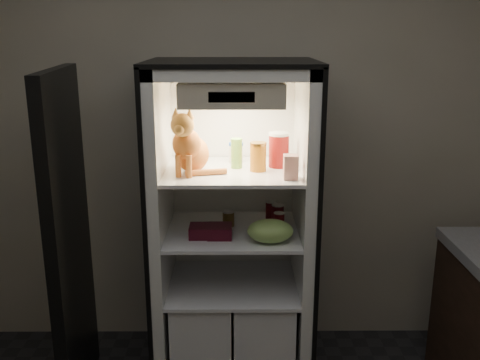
% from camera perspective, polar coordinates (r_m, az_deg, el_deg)
% --- Properties ---
extents(room_shell, '(3.60, 3.60, 3.60)m').
position_cam_1_polar(room_shell, '(1.56, -1.25, 0.76)').
color(room_shell, white).
rests_on(room_shell, floor).
extents(refrigerator, '(0.90, 0.72, 1.88)m').
position_cam_1_polar(refrigerator, '(3.14, -0.77, -7.41)').
color(refrigerator, white).
rests_on(refrigerator, floor).
extents(fridge_door, '(0.16, 0.87, 1.85)m').
position_cam_1_polar(fridge_door, '(2.94, -17.62, -7.25)').
color(fridge_door, black).
rests_on(fridge_door, floor).
extents(tabby_cat, '(0.30, 0.36, 0.37)m').
position_cam_1_polar(tabby_cat, '(2.84, -5.41, 3.45)').
color(tabby_cat, '#BD5618').
rests_on(tabby_cat, refrigerator).
extents(parmesan_shaker, '(0.06, 0.06, 0.17)m').
position_cam_1_polar(parmesan_shaker, '(2.94, -0.38, 2.88)').
color(parmesan_shaker, green).
rests_on(parmesan_shaker, refrigerator).
extents(mayo_tub, '(0.08, 0.08, 0.12)m').
position_cam_1_polar(mayo_tub, '(3.08, -0.43, 2.95)').
color(mayo_tub, white).
rests_on(mayo_tub, refrigerator).
extents(salsa_jar, '(0.09, 0.09, 0.16)m').
position_cam_1_polar(salsa_jar, '(2.88, 1.95, 2.50)').
color(salsa_jar, maroon).
rests_on(salsa_jar, refrigerator).
extents(pepper_jar, '(0.11, 0.11, 0.19)m').
position_cam_1_polar(pepper_jar, '(2.97, 4.16, 3.24)').
color(pepper_jar, maroon).
rests_on(pepper_jar, refrigerator).
extents(cream_carton, '(0.07, 0.07, 0.13)m').
position_cam_1_polar(cream_carton, '(2.73, 5.43, 1.38)').
color(cream_carton, white).
rests_on(cream_carton, refrigerator).
extents(soda_can_a, '(0.06, 0.06, 0.12)m').
position_cam_1_polar(soda_can_a, '(3.15, 3.34, -3.34)').
color(soda_can_a, black).
rests_on(soda_can_a, refrigerator).
extents(soda_can_b, '(0.07, 0.07, 0.13)m').
position_cam_1_polar(soda_can_b, '(3.06, 4.04, -3.81)').
color(soda_can_b, black).
rests_on(soda_can_b, refrigerator).
extents(soda_can_c, '(0.06, 0.06, 0.11)m').
position_cam_1_polar(soda_can_c, '(2.98, 4.17, -4.52)').
color(soda_can_c, black).
rests_on(soda_can_c, refrigerator).
extents(condiment_jar, '(0.07, 0.07, 0.09)m').
position_cam_1_polar(condiment_jar, '(3.07, -1.24, -4.08)').
color(condiment_jar, '#4F3816').
rests_on(condiment_jar, refrigerator).
extents(grape_bag, '(0.25, 0.18, 0.12)m').
position_cam_1_polar(grape_bag, '(2.84, 3.25, -5.45)').
color(grape_bag, '#7BAF52').
rests_on(grape_bag, refrigerator).
extents(berry_box_left, '(0.13, 0.13, 0.06)m').
position_cam_1_polar(berry_box_left, '(2.93, -4.17, -5.46)').
color(berry_box_left, '#4B0C1F').
rests_on(berry_box_left, refrigerator).
extents(berry_box_right, '(0.13, 0.13, 0.07)m').
position_cam_1_polar(berry_box_right, '(2.91, -2.18, -5.49)').
color(berry_box_right, '#4B0C1F').
rests_on(berry_box_right, refrigerator).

